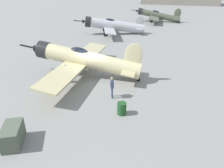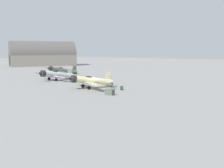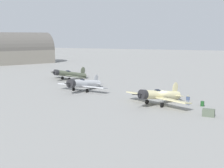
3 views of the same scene
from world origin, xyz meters
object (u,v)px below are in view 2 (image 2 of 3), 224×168
(airplane_far_line, at_px, (62,70))
(equipment_crate, at_px, (110,92))
(ground_crew_mechanic, at_px, (112,85))
(fuel_drum, at_px, (122,88))
(airplane_mid_apron, at_px, (56,75))
(airplane_foreground, at_px, (91,81))

(airplane_far_line, distance_m, equipment_crate, 43.84)
(ground_crew_mechanic, bearing_deg, airplane_far_line, 68.10)
(ground_crew_mechanic, height_order, fuel_drum, ground_crew_mechanic)
(airplane_far_line, xyz_separation_m, fuel_drum, (35.14, -17.85, -1.02))
(airplane_mid_apron, xyz_separation_m, fuel_drum, (24.17, -4.92, -1.07))
(airplane_foreground, bearing_deg, equipment_crate, 86.92)
(fuel_drum, bearing_deg, airplane_mid_apron, 168.50)
(airplane_far_line, height_order, ground_crew_mechanic, airplane_far_line)
(airplane_foreground, bearing_deg, ground_crew_mechanic, 134.80)
(ground_crew_mechanic, relative_size, equipment_crate, 0.96)
(ground_crew_mechanic, distance_m, equipment_crate, 7.21)
(equipment_crate, bearing_deg, ground_crew_mechanic, 121.58)
(airplane_foreground, xyz_separation_m, airplane_far_line, (-28.35, 19.49, -0.19))
(ground_crew_mechanic, bearing_deg, equipment_crate, -141.63)
(airplane_mid_apron, distance_m, airplane_far_line, 16.96)
(airplane_foreground, xyz_separation_m, ground_crew_mechanic, (4.49, 1.52, -0.63))
(ground_crew_mechanic, bearing_deg, fuel_drum, -80.15)
(airplane_foreground, height_order, ground_crew_mechanic, airplane_foreground)
(airplane_foreground, relative_size, fuel_drum, 14.54)
(airplane_far_line, relative_size, equipment_crate, 7.19)
(equipment_crate, relative_size, fuel_drum, 2.09)
(airplane_foreground, bearing_deg, airplane_far_line, -98.41)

